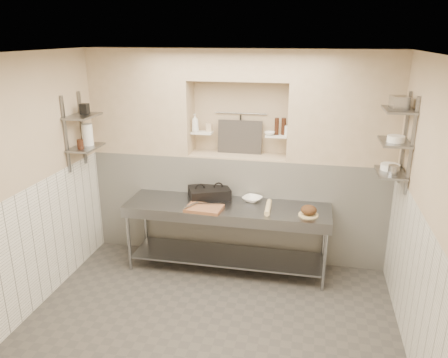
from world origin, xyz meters
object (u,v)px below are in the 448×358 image
(mixing_bowl, at_px, (252,199))
(prep_table, at_px, (227,224))
(panini_press, at_px, (209,193))
(bowl_alcove, at_px, (270,133))
(rolling_pin, at_px, (268,207))
(bottle_soap, at_px, (195,123))
(jug_left, at_px, (88,135))
(cutting_board, at_px, (204,208))
(bread_loaf, at_px, (309,210))

(mixing_bowl, bearing_deg, prep_table, -142.95)
(panini_press, xyz_separation_m, bowl_alcove, (0.74, 0.32, 0.76))
(prep_table, bearing_deg, panini_press, 141.19)
(mixing_bowl, relative_size, rolling_pin, 0.56)
(bowl_alcove, bearing_deg, bottle_soap, -178.78)
(bottle_soap, bearing_deg, mixing_bowl, -20.08)
(prep_table, height_order, jug_left, jug_left)
(mixing_bowl, bearing_deg, cutting_board, -142.29)
(mixing_bowl, height_order, bread_loaf, bread_loaf)
(panini_press, xyz_separation_m, bottle_soap, (-0.26, 0.30, 0.87))
(cutting_board, distance_m, rolling_pin, 0.79)
(rolling_pin, height_order, bottle_soap, bottle_soap)
(prep_table, height_order, cutting_board, cutting_board)
(bottle_soap, height_order, bowl_alcove, bottle_soap)
(mixing_bowl, distance_m, bowl_alcove, 0.88)
(panini_press, height_order, bread_loaf, panini_press)
(prep_table, xyz_separation_m, bottle_soap, (-0.54, 0.53, 1.19))
(rolling_pin, relative_size, bread_loaf, 2.25)
(cutting_board, height_order, rolling_pin, rolling_pin)
(rolling_pin, bearing_deg, cutting_board, -168.12)
(bottle_soap, bearing_deg, bowl_alcove, 1.22)
(mixing_bowl, relative_size, bowl_alcove, 1.75)
(bottle_soap, relative_size, bowl_alcove, 1.79)
(panini_press, relative_size, bottle_soap, 2.54)
(bottle_soap, bearing_deg, bread_loaf, -22.15)
(prep_table, distance_m, cutting_board, 0.42)
(mixing_bowl, xyz_separation_m, bottle_soap, (-0.83, 0.30, 0.91))
(cutting_board, height_order, mixing_bowl, mixing_bowl)
(prep_table, xyz_separation_m, cutting_board, (-0.25, -0.20, 0.28))
(bowl_alcove, bearing_deg, bread_loaf, -49.36)
(rolling_pin, height_order, bread_loaf, bread_loaf)
(rolling_pin, distance_m, jug_left, 2.46)
(cutting_board, bearing_deg, mixing_bowl, 37.71)
(bread_loaf, bearing_deg, mixing_bowl, 155.56)
(mixing_bowl, bearing_deg, bread_loaf, -24.44)
(cutting_board, xyz_separation_m, bottle_soap, (-0.29, 0.72, 0.92))
(rolling_pin, xyz_separation_m, bottle_soap, (-1.06, 0.56, 0.90))
(panini_press, distance_m, cutting_board, 0.43)
(mixing_bowl, bearing_deg, jug_left, -172.36)
(cutting_board, relative_size, jug_left, 1.62)
(rolling_pin, distance_m, bottle_soap, 1.50)
(rolling_pin, bearing_deg, bread_loaf, -8.68)
(mixing_bowl, height_order, jug_left, jug_left)
(jug_left, bearing_deg, bread_loaf, -1.01)
(bread_loaf, relative_size, bowl_alcove, 1.38)
(bottle_soap, bearing_deg, prep_table, -44.30)
(mixing_bowl, distance_m, bottle_soap, 1.27)
(prep_table, relative_size, bowl_alcove, 18.90)
(prep_table, xyz_separation_m, jug_left, (-1.80, -0.06, 1.11))
(bread_loaf, xyz_separation_m, bottle_soap, (-1.56, 0.63, 0.86))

